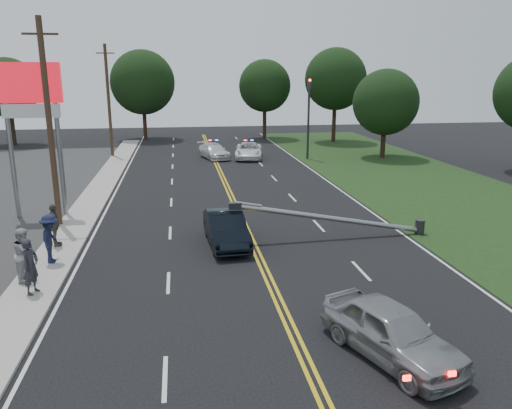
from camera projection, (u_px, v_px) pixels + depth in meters
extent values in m
plane|color=black|center=(291.00, 328.00, 15.02)|extent=(120.00, 120.00, 0.00)
cube|color=#A49E94|center=(68.00, 237.00, 23.31)|extent=(1.80, 70.00, 0.12)
cube|color=black|center=(497.00, 218.00, 26.58)|extent=(12.00, 80.00, 0.01)
cube|color=gold|center=(246.00, 229.00, 24.57)|extent=(0.36, 80.00, 0.00)
cylinder|color=gray|center=(11.00, 152.00, 25.77)|extent=(0.24, 0.24, 7.00)
cylinder|color=gray|center=(60.00, 151.00, 26.12)|extent=(0.24, 0.24, 7.00)
cube|color=red|center=(28.00, 83.00, 25.06)|extent=(3.20, 0.35, 2.00)
cube|color=white|center=(31.00, 111.00, 25.41)|extent=(2.80, 0.30, 0.70)
cylinder|color=#2D2D30|center=(308.00, 120.00, 44.04)|extent=(0.20, 0.20, 7.00)
cube|color=#2D2D30|center=(309.00, 84.00, 43.25)|extent=(0.28, 0.28, 0.90)
sphere|color=#FF0C07|center=(310.00, 80.00, 43.02)|extent=(0.22, 0.22, 0.22)
cylinder|color=#2D2D30|center=(420.00, 227.00, 23.78)|extent=(0.44, 0.44, 0.70)
cylinder|color=gray|center=(331.00, 218.00, 22.96)|extent=(8.90, 0.24, 1.80)
cube|color=#2D2D30|center=(235.00, 206.00, 22.10)|extent=(0.55, 0.32, 0.30)
cylinder|color=#382619|center=(50.00, 126.00, 23.85)|extent=(0.28, 0.28, 10.00)
cube|color=#382619|center=(40.00, 34.00, 22.78)|extent=(1.60, 0.10, 0.10)
cylinder|color=#382619|center=(109.00, 102.00, 44.87)|extent=(0.28, 0.28, 10.00)
cube|color=#382619|center=(105.00, 53.00, 43.81)|extent=(1.60, 0.10, 0.10)
cylinder|color=black|center=(13.00, 129.00, 53.19)|extent=(0.44, 0.44, 3.51)
sphere|color=black|center=(8.00, 88.00, 52.10)|extent=(6.19, 6.19, 6.19)
cylinder|color=black|center=(145.00, 123.00, 57.97)|extent=(0.44, 0.44, 3.77)
sphere|color=black|center=(143.00, 82.00, 56.80)|extent=(7.28, 7.28, 7.28)
cylinder|color=black|center=(265.00, 123.00, 58.81)|extent=(0.44, 0.44, 3.54)
sphere|color=black|center=(265.00, 86.00, 57.71)|extent=(6.00, 6.00, 6.00)
cylinder|color=black|center=(334.00, 124.00, 55.96)|extent=(0.44, 0.44, 3.99)
sphere|color=black|center=(336.00, 79.00, 54.72)|extent=(6.76, 6.76, 6.76)
cylinder|color=black|center=(383.00, 142.00, 45.40)|extent=(0.44, 0.44, 2.89)
sphere|color=black|center=(386.00, 102.00, 44.50)|extent=(5.85, 5.85, 5.85)
imported|color=black|center=(226.00, 229.00, 22.23)|extent=(1.86, 4.58, 1.48)
imported|color=gray|center=(391.00, 331.00, 13.34)|extent=(3.24, 4.76, 1.51)
imported|color=white|center=(249.00, 151.00, 45.04)|extent=(3.09, 5.33, 1.39)
imported|color=silver|center=(214.00, 151.00, 45.12)|extent=(3.04, 4.94, 1.34)
imported|color=#26262D|center=(31.00, 266.00, 16.93)|extent=(0.67, 0.83, 1.96)
imported|color=#A2A1A6|center=(25.00, 254.00, 18.05)|extent=(0.81, 1.01, 1.97)
imported|color=#171D39|center=(50.00, 239.00, 19.74)|extent=(0.74, 1.28, 1.98)
imported|color=#5B5049|center=(55.00, 225.00, 21.64)|extent=(0.66, 1.18, 1.90)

